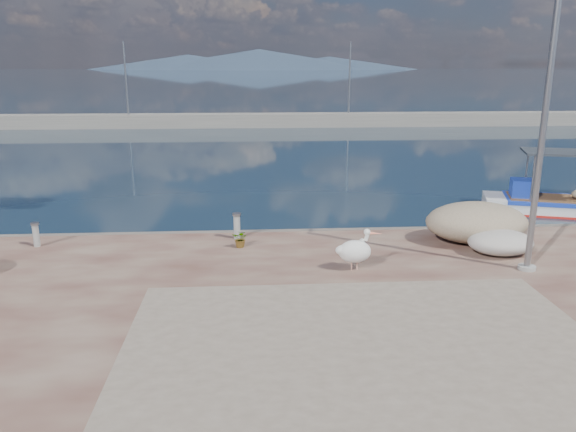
# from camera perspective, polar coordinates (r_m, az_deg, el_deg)

# --- Properties ---
(ground) EXTENTS (1400.00, 1400.00, 0.00)m
(ground) POSITION_cam_1_polar(r_m,az_deg,el_deg) (13.19, 1.11, -9.81)
(ground) COLOR #162635
(ground) RESTS_ON ground
(quay_patch) EXTENTS (9.00, 7.00, 0.01)m
(quay_patch) POSITION_cam_1_polar(r_m,az_deg,el_deg) (10.45, 8.21, -14.00)
(quay_patch) COLOR gray
(quay_patch) RESTS_ON quay
(breakwater) EXTENTS (120.00, 2.20, 7.50)m
(breakwater) POSITION_cam_1_polar(r_m,az_deg,el_deg) (52.15, -2.67, 9.70)
(breakwater) COLOR gray
(breakwater) RESTS_ON ground
(mountains) EXTENTS (370.00, 280.00, 22.00)m
(mountains) POSITION_cam_1_polar(r_m,az_deg,el_deg) (661.94, -3.45, 15.49)
(mountains) COLOR #28384C
(mountains) RESTS_ON ground
(boat_right) EXTENTS (6.12, 3.55, 2.80)m
(boat_right) POSITION_cam_1_polar(r_m,az_deg,el_deg) (24.10, 25.87, 0.80)
(boat_right) COLOR white
(boat_right) RESTS_ON ground
(pelican) EXTENTS (1.11, 0.52, 1.09)m
(pelican) POSITION_cam_1_polar(r_m,az_deg,el_deg) (14.30, 6.86, -3.52)
(pelican) COLOR tan
(pelican) RESTS_ON quay
(lamp_post) EXTENTS (0.44, 0.96, 7.00)m
(lamp_post) POSITION_cam_1_polar(r_m,az_deg,el_deg) (14.92, 24.34, 7.02)
(lamp_post) COLOR gray
(lamp_post) RESTS_ON quay
(bollard_near) EXTENTS (0.26, 0.26, 0.79)m
(bollard_near) POSITION_cam_1_polar(r_m,az_deg,el_deg) (16.83, -5.22, -0.90)
(bollard_near) COLOR gray
(bollard_near) RESTS_ON quay
(bollard_far) EXTENTS (0.23, 0.23, 0.71)m
(bollard_far) POSITION_cam_1_polar(r_m,az_deg,el_deg) (17.59, -24.24, -1.64)
(bollard_far) COLOR gray
(bollard_far) RESTS_ON quay
(potted_plant) EXTENTS (0.57, 0.53, 0.51)m
(potted_plant) POSITION_cam_1_polar(r_m,az_deg,el_deg) (16.07, -4.81, -2.31)
(potted_plant) COLOR #33722D
(potted_plant) RESTS_ON quay
(net_pile_d) EXTENTS (1.80, 1.35, 0.68)m
(net_pile_d) POSITION_cam_1_polar(r_m,az_deg,el_deg) (16.50, 20.78, -2.51)
(net_pile_d) COLOR #B9B3AB
(net_pile_d) RESTS_ON quay
(net_pile_c) EXTENTS (2.99, 2.13, 1.17)m
(net_pile_c) POSITION_cam_1_polar(r_m,az_deg,el_deg) (17.35, 18.60, -0.61)
(net_pile_c) COLOR tan
(net_pile_c) RESTS_ON quay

